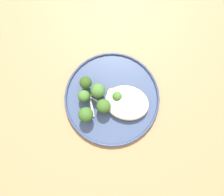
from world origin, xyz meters
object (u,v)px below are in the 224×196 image
object	(u,v)px
seared_scallop_center_golden	(112,93)
broccoli_floret_beside_noodles	(86,81)
broccoli_floret_near_rim	(86,115)
seared_scallop_front_small	(127,109)
seared_scallop_right_edge	(123,94)
seared_scallop_on_noodles	(129,103)
broccoli_floret_right_tilted	(97,91)
seared_scallop_tiny_bay	(118,104)
broccoli_floret_front_edge	(84,96)
broccoli_floret_center_pile	(117,96)
seared_scallop_tilted_round	(134,110)
dinner_plate	(112,99)
broccoli_floret_tall_stalk	(103,106)

from	to	relation	value
seared_scallop_center_golden	broccoli_floret_beside_noodles	size ratio (longest dim) A/B	0.43
broccoli_floret_near_rim	seared_scallop_front_small	bearing A→B (deg)	-158.78
seared_scallop_right_edge	broccoli_floret_beside_noodles	distance (m)	0.12
seared_scallop_on_noodles	broccoli_floret_right_tilted	bearing A→B (deg)	-6.37
seared_scallop_tiny_bay	broccoli_floret_front_edge	bearing A→B (deg)	1.03
seared_scallop_right_edge	seared_scallop_front_small	world-z (taller)	seared_scallop_front_small
seared_scallop_center_golden	broccoli_floret_front_edge	bearing A→B (deg)	21.94
seared_scallop_tiny_bay	broccoli_floret_beside_noodles	size ratio (longest dim) A/B	0.39
broccoli_floret_beside_noodles	broccoli_floret_near_rim	xyz separation A→B (m)	(-0.02, 0.09, 0.00)
seared_scallop_center_golden	broccoli_floret_center_pile	xyz separation A→B (m)	(-0.02, 0.01, 0.02)
seared_scallop_tiny_bay	broccoli_floret_front_edge	world-z (taller)	broccoli_floret_front_edge
seared_scallop_center_golden	seared_scallop_tilted_round	xyz separation A→B (m)	(-0.08, 0.04, -0.00)
broccoli_floret_near_rim	broccoli_floret_center_pile	size ratio (longest dim) A/B	1.47
dinner_plate	broccoli_floret_right_tilted	size ratio (longest dim) A/B	4.74
broccoli_floret_right_tilted	broccoli_floret_tall_stalk	bearing A→B (deg)	125.07
seared_scallop_tilted_round	seared_scallop_right_edge	bearing A→B (deg)	-43.12
seared_scallop_center_golden	seared_scallop_on_noodles	distance (m)	0.06
seared_scallop_front_small	broccoli_floret_front_edge	size ratio (longest dim) A/B	0.61
seared_scallop_right_edge	seared_scallop_tiny_bay	size ratio (longest dim) A/B	0.97
broccoli_floret_front_edge	broccoli_floret_beside_noodles	xyz separation A→B (m)	(0.00, -0.04, 0.01)
broccoli_floret_near_rim	broccoli_floret_right_tilted	bearing A→B (deg)	-101.18
broccoli_floret_right_tilted	broccoli_floret_tall_stalk	xyz separation A→B (m)	(-0.03, 0.04, -0.00)
seared_scallop_center_golden	seared_scallop_front_small	bearing A→B (deg)	145.20
broccoli_floret_beside_noodles	broccoli_floret_center_pile	world-z (taller)	broccoli_floret_beside_noodles
broccoli_floret_front_edge	broccoli_floret_beside_noodles	world-z (taller)	broccoli_floret_beside_noodles
seared_scallop_tilted_round	broccoli_floret_near_rim	distance (m)	0.15
seared_scallop_front_small	seared_scallop_tilted_round	size ratio (longest dim) A/B	1.00
broccoli_floret_tall_stalk	broccoli_floret_near_rim	distance (m)	0.06
broccoli_floret_center_pile	seared_scallop_front_small	bearing A→B (deg)	142.31
seared_scallop_front_small	broccoli_floret_near_rim	xyz separation A→B (m)	(0.11, 0.04, 0.03)
seared_scallop_on_noodles	seared_scallop_front_small	distance (m)	0.02
dinner_plate	broccoli_floret_near_rim	xyz separation A→B (m)	(0.06, 0.07, 0.04)
seared_scallop_tiny_bay	seared_scallop_center_golden	size ratio (longest dim) A/B	0.89
seared_scallop_center_golden	broccoli_floret_right_tilted	xyz separation A→B (m)	(0.04, 0.01, 0.03)
dinner_plate	seared_scallop_right_edge	distance (m)	0.04
seared_scallop_tiny_bay	broccoli_floret_beside_noodles	distance (m)	0.12
seared_scallop_center_golden	broccoli_floret_center_pile	bearing A→B (deg)	151.65
seared_scallop_on_noodles	seared_scallop_tiny_bay	bearing A→B (deg)	18.11
seared_scallop_tiny_bay	broccoli_floret_tall_stalk	world-z (taller)	broccoli_floret_tall_stalk
seared_scallop_center_golden	broccoli_floret_front_edge	world-z (taller)	broccoli_floret_front_edge
seared_scallop_tiny_bay	seared_scallop_right_edge	bearing A→B (deg)	-103.76
dinner_plate	broccoli_floret_right_tilted	world-z (taller)	broccoli_floret_right_tilted
seared_scallop_on_noodles	seared_scallop_right_edge	bearing A→B (deg)	-44.97
seared_scallop_front_small	seared_scallop_tilted_round	bearing A→B (deg)	-173.03
seared_scallop_on_noodles	seared_scallop_front_small	world-z (taller)	seared_scallop_front_small
seared_scallop_tiny_bay	broccoli_floret_beside_noodles	bearing A→B (deg)	-20.73
seared_scallop_right_edge	seared_scallop_tiny_bay	xyz separation A→B (m)	(0.01, 0.03, 0.00)
seared_scallop_right_edge	broccoli_floret_near_rim	distance (m)	0.13
seared_scallop_tilted_round	broccoli_floret_center_pile	world-z (taller)	broccoli_floret_center_pile
broccoli_floret_tall_stalk	broccoli_floret_center_pile	distance (m)	0.05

